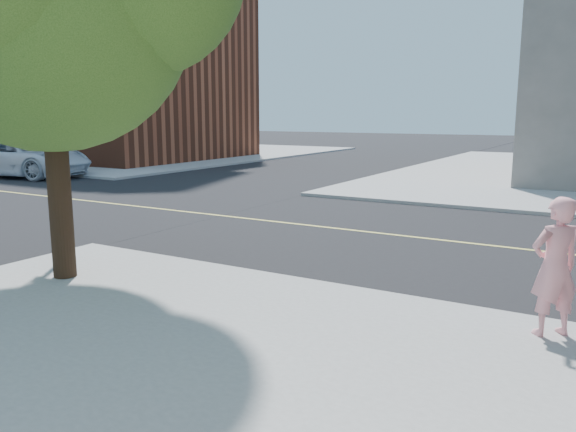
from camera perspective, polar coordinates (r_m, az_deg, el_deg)
The scene contains 7 objects.
ground at distance 12.03m, azimuth -15.70°, elevation -3.72°, with size 140.00×140.00×0.00m, color black.
road_ew at distance 15.41m, azimuth -3.62°, elevation -0.33°, with size 140.00×9.00×0.01m, color black.
sidewalk_nw at distance 43.27m, azimuth -16.49°, elevation 6.13°, with size 26.00×25.00×0.12m, color #9C9C9B.
church at distance 38.85m, azimuth -17.78°, elevation 16.18°, with size 15.20×12.00×14.40m.
office_block at distance 50.81m, azimuth -23.89°, elevation 16.49°, with size 12.00×14.08×18.00m.
man_on_phone at distance 7.67m, azimuth 25.00°, elevation -4.61°, with size 0.63×0.41×1.72m, color pink.
car_a at distance 28.27m, azimuth -24.96°, elevation 5.30°, with size 2.88×6.24×1.73m, color white.
Camera 1 is at (8.49, -8.05, 2.81)m, focal length 35.76 mm.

